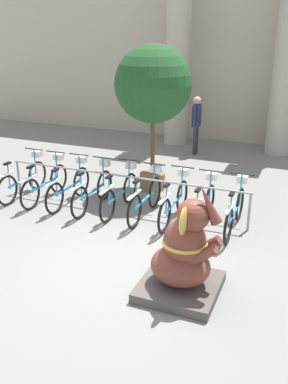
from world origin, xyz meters
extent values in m
plane|color=slate|center=(0.00, 0.00, 0.00)|extent=(60.00, 60.00, 0.00)
cube|color=#B2A893|center=(0.00, 8.60, 3.00)|extent=(20.00, 0.20, 6.00)
cylinder|color=#ADA899|center=(-1.62, 7.60, 2.50)|extent=(0.74, 0.74, 5.00)
cylinder|color=#ADA899|center=(1.62, 7.60, 2.50)|extent=(0.74, 0.74, 5.00)
cylinder|color=gray|center=(-3.53, 1.95, 0.38)|extent=(0.05, 0.05, 0.75)
cylinder|color=gray|center=(1.71, 1.95, 0.38)|extent=(0.05, 0.05, 0.75)
cylinder|color=gray|center=(-0.91, 1.95, 0.75)|extent=(5.34, 0.04, 0.04)
torus|color=black|center=(-3.28, 2.31, 0.33)|extent=(0.05, 0.67, 0.67)
torus|color=black|center=(-3.28, 1.24, 0.33)|extent=(0.05, 0.67, 0.67)
cube|color=#338CC6|center=(-3.28, 1.78, 0.38)|extent=(0.04, 0.98, 0.04)
cube|color=silver|center=(-3.28, 1.24, 0.68)|extent=(0.06, 0.55, 0.03)
cylinder|color=#338CC6|center=(-3.28, 1.34, 0.61)|extent=(0.03, 0.03, 0.56)
cube|color=black|center=(-3.28, 1.34, 0.91)|extent=(0.08, 0.18, 0.04)
cylinder|color=#338CC6|center=(-3.28, 2.27, 0.66)|extent=(0.03, 0.03, 0.64)
cylinder|color=black|center=(-3.28, 2.27, 0.98)|extent=(0.48, 0.03, 0.03)
cube|color=silver|center=(-3.28, 2.37, 0.84)|extent=(0.20, 0.16, 0.14)
torus|color=black|center=(-2.69, 2.31, 0.33)|extent=(0.05, 0.67, 0.67)
torus|color=black|center=(-2.69, 1.23, 0.33)|extent=(0.05, 0.67, 0.67)
cube|color=#338CC6|center=(-2.69, 1.77, 0.38)|extent=(0.04, 0.98, 0.04)
cube|color=silver|center=(-2.69, 1.23, 0.68)|extent=(0.06, 0.55, 0.03)
cylinder|color=#338CC6|center=(-2.69, 1.33, 0.61)|extent=(0.03, 0.03, 0.56)
cube|color=black|center=(-2.69, 1.33, 0.91)|extent=(0.08, 0.18, 0.04)
cylinder|color=#338CC6|center=(-2.69, 2.27, 0.66)|extent=(0.03, 0.03, 0.64)
cylinder|color=black|center=(-2.69, 2.27, 0.98)|extent=(0.48, 0.03, 0.03)
cube|color=silver|center=(-2.69, 2.37, 0.84)|extent=(0.20, 0.16, 0.14)
torus|color=black|center=(-2.10, 2.32, 0.33)|extent=(0.05, 0.67, 0.67)
torus|color=black|center=(-2.10, 1.24, 0.33)|extent=(0.05, 0.67, 0.67)
cube|color=#338CC6|center=(-2.10, 1.78, 0.38)|extent=(0.04, 0.98, 0.04)
cube|color=silver|center=(-2.10, 1.24, 0.68)|extent=(0.06, 0.55, 0.03)
cylinder|color=#338CC6|center=(-2.10, 1.34, 0.61)|extent=(0.03, 0.03, 0.56)
cube|color=black|center=(-2.10, 1.34, 0.91)|extent=(0.08, 0.18, 0.04)
cylinder|color=#338CC6|center=(-2.10, 2.28, 0.66)|extent=(0.03, 0.03, 0.64)
cylinder|color=black|center=(-2.10, 2.28, 0.98)|extent=(0.48, 0.03, 0.03)
cube|color=silver|center=(-2.10, 2.38, 0.84)|extent=(0.20, 0.16, 0.14)
torus|color=black|center=(-1.50, 2.31, 0.33)|extent=(0.05, 0.67, 0.67)
torus|color=black|center=(-1.50, 1.23, 0.33)|extent=(0.05, 0.67, 0.67)
cube|color=#338CC6|center=(-1.50, 1.77, 0.38)|extent=(0.04, 0.98, 0.04)
cube|color=silver|center=(-1.50, 1.23, 0.68)|extent=(0.06, 0.55, 0.03)
cylinder|color=#338CC6|center=(-1.50, 1.33, 0.61)|extent=(0.03, 0.03, 0.56)
cube|color=black|center=(-1.50, 1.33, 0.91)|extent=(0.08, 0.18, 0.04)
cylinder|color=#338CC6|center=(-1.50, 2.27, 0.66)|extent=(0.03, 0.03, 0.64)
cylinder|color=black|center=(-1.50, 2.27, 0.98)|extent=(0.48, 0.03, 0.03)
cube|color=silver|center=(-1.50, 2.37, 0.84)|extent=(0.20, 0.16, 0.14)
torus|color=black|center=(-0.91, 2.36, 0.33)|extent=(0.05, 0.67, 0.67)
torus|color=black|center=(-0.91, 1.29, 0.33)|extent=(0.05, 0.67, 0.67)
cube|color=#338CC6|center=(-0.91, 1.82, 0.38)|extent=(0.04, 0.98, 0.04)
cube|color=silver|center=(-0.91, 1.29, 0.68)|extent=(0.06, 0.55, 0.03)
cylinder|color=#338CC6|center=(-0.91, 1.39, 0.61)|extent=(0.03, 0.03, 0.56)
cube|color=black|center=(-0.91, 1.39, 0.91)|extent=(0.08, 0.18, 0.04)
cylinder|color=#338CC6|center=(-0.91, 2.32, 0.66)|extent=(0.03, 0.03, 0.64)
cylinder|color=black|center=(-0.91, 2.32, 0.98)|extent=(0.48, 0.03, 0.03)
cube|color=silver|center=(-0.91, 2.42, 0.84)|extent=(0.20, 0.16, 0.14)
torus|color=black|center=(-0.32, 2.32, 0.33)|extent=(0.05, 0.67, 0.67)
torus|color=black|center=(-0.32, 1.24, 0.33)|extent=(0.05, 0.67, 0.67)
cube|color=#338CC6|center=(-0.32, 1.78, 0.38)|extent=(0.04, 0.98, 0.04)
cube|color=silver|center=(-0.32, 1.24, 0.68)|extent=(0.06, 0.55, 0.03)
cylinder|color=#338CC6|center=(-0.32, 1.34, 0.61)|extent=(0.03, 0.03, 0.56)
cube|color=black|center=(-0.32, 1.34, 0.91)|extent=(0.08, 0.18, 0.04)
cylinder|color=#338CC6|center=(-0.32, 2.28, 0.66)|extent=(0.03, 0.03, 0.64)
cylinder|color=black|center=(-0.32, 2.28, 0.98)|extent=(0.48, 0.03, 0.03)
cube|color=silver|center=(-0.32, 2.38, 0.84)|extent=(0.20, 0.16, 0.14)
torus|color=black|center=(0.27, 2.35, 0.33)|extent=(0.05, 0.67, 0.67)
torus|color=black|center=(0.27, 1.27, 0.33)|extent=(0.05, 0.67, 0.67)
cube|color=#338CC6|center=(0.27, 1.81, 0.38)|extent=(0.04, 0.98, 0.04)
cube|color=silver|center=(0.27, 1.27, 0.68)|extent=(0.06, 0.55, 0.03)
cylinder|color=#338CC6|center=(0.27, 1.37, 0.61)|extent=(0.03, 0.03, 0.56)
cube|color=black|center=(0.27, 1.37, 0.91)|extent=(0.08, 0.18, 0.04)
cylinder|color=#338CC6|center=(0.27, 2.31, 0.66)|extent=(0.03, 0.03, 0.64)
cylinder|color=black|center=(0.27, 2.31, 0.98)|extent=(0.48, 0.03, 0.03)
cube|color=silver|center=(0.27, 2.41, 0.84)|extent=(0.20, 0.16, 0.14)
torus|color=black|center=(0.86, 2.32, 0.33)|extent=(0.05, 0.67, 0.67)
torus|color=black|center=(0.86, 1.24, 0.33)|extent=(0.05, 0.67, 0.67)
cube|color=#338CC6|center=(0.86, 1.78, 0.38)|extent=(0.04, 0.98, 0.04)
cube|color=silver|center=(0.86, 1.24, 0.68)|extent=(0.06, 0.55, 0.03)
cylinder|color=#338CC6|center=(0.86, 1.34, 0.61)|extent=(0.03, 0.03, 0.56)
cube|color=black|center=(0.86, 1.34, 0.91)|extent=(0.08, 0.18, 0.04)
cylinder|color=#338CC6|center=(0.86, 2.28, 0.66)|extent=(0.03, 0.03, 0.64)
cylinder|color=black|center=(0.86, 2.28, 0.98)|extent=(0.48, 0.03, 0.03)
cube|color=silver|center=(0.86, 2.38, 0.84)|extent=(0.20, 0.16, 0.14)
torus|color=black|center=(1.46, 2.37, 0.33)|extent=(0.05, 0.67, 0.67)
torus|color=black|center=(1.46, 1.29, 0.33)|extent=(0.05, 0.67, 0.67)
cube|color=#338CC6|center=(1.46, 1.83, 0.38)|extent=(0.04, 0.98, 0.04)
cube|color=silver|center=(1.46, 1.29, 0.68)|extent=(0.06, 0.55, 0.03)
cylinder|color=#338CC6|center=(1.46, 1.39, 0.61)|extent=(0.03, 0.03, 0.56)
cube|color=black|center=(1.46, 1.39, 0.91)|extent=(0.08, 0.18, 0.04)
cylinder|color=#338CC6|center=(1.46, 2.33, 0.66)|extent=(0.03, 0.03, 0.64)
cylinder|color=black|center=(1.46, 2.33, 0.98)|extent=(0.48, 0.03, 0.03)
cube|color=silver|center=(1.46, 2.43, 0.84)|extent=(0.20, 0.16, 0.14)
cube|color=#4C4742|center=(1.13, -0.43, 0.07)|extent=(1.12, 1.12, 0.15)
ellipsoid|color=brown|center=(1.13, -0.43, 0.43)|extent=(0.87, 0.76, 0.56)
ellipsoid|color=brown|center=(1.18, -0.43, 0.81)|extent=(0.61, 0.56, 0.71)
sphere|color=brown|center=(1.28, -0.43, 1.24)|extent=(0.46, 0.46, 0.46)
ellipsoid|color=gold|center=(1.22, -0.20, 1.24)|extent=(0.08, 0.33, 0.39)
ellipsoid|color=gold|center=(1.22, -0.66, 1.24)|extent=(0.08, 0.33, 0.39)
cone|color=brown|center=(1.49, -0.43, 1.44)|extent=(0.39, 0.16, 0.57)
cylinder|color=brown|center=(1.46, -0.31, 0.73)|extent=(0.45, 0.15, 0.40)
cylinder|color=brown|center=(1.46, -0.56, 0.73)|extent=(0.45, 0.15, 0.40)
torus|color=gold|center=(1.18, -0.43, 0.81)|extent=(0.64, 0.64, 0.05)
cylinder|color=#28282D|center=(-0.66, 6.68, 0.42)|extent=(0.11, 0.11, 0.84)
cylinder|color=#28282D|center=(-0.66, 6.51, 0.42)|extent=(0.11, 0.11, 0.84)
cube|color=#1E284C|center=(-0.66, 6.59, 1.15)|extent=(0.20, 0.32, 0.63)
sphere|color=tan|center=(-0.66, 6.59, 1.60)|extent=(0.23, 0.23, 0.23)
cylinder|color=#1E284C|center=(-0.66, 6.79, 1.18)|extent=(0.07, 0.07, 0.57)
cylinder|color=#1E284C|center=(-0.66, 6.39, 1.18)|extent=(0.07, 0.07, 0.57)
cylinder|color=brown|center=(-0.77, 3.34, 0.19)|extent=(0.59, 0.59, 0.39)
cylinder|color=brown|center=(-0.77, 3.34, 1.07)|extent=(0.10, 0.10, 1.36)
sphere|color=#1E4C23|center=(-0.77, 3.34, 2.43)|extent=(1.70, 1.70, 1.70)
camera|label=1|loc=(2.66, -5.52, 3.62)|focal=40.00mm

